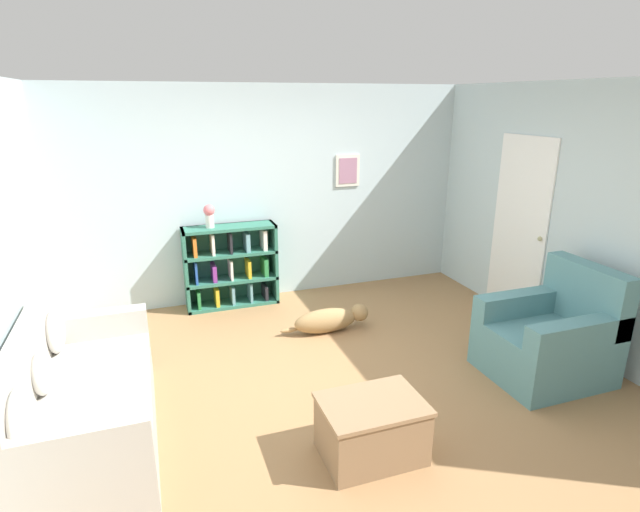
# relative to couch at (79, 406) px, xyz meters

# --- Properties ---
(ground_plane) EXTENTS (14.00, 14.00, 0.00)m
(ground_plane) POSITION_rel_couch_xyz_m (2.05, 0.23, -0.33)
(ground_plane) COLOR #997047
(wall_back) EXTENTS (5.60, 0.13, 2.60)m
(wall_back) POSITION_rel_couch_xyz_m (2.05, 2.48, 0.97)
(wall_back) COLOR silver
(wall_back) RESTS_ON ground_plane
(wall_right) EXTENTS (0.16, 5.00, 2.60)m
(wall_right) POSITION_rel_couch_xyz_m (4.60, 0.25, 0.96)
(wall_right) COLOR silver
(wall_right) RESTS_ON ground_plane
(couch) EXTENTS (0.89, 1.79, 0.88)m
(couch) POSITION_rel_couch_xyz_m (0.00, 0.00, 0.00)
(couch) COLOR #ADA89E
(couch) RESTS_ON ground_plane
(bookshelf) EXTENTS (1.10, 0.32, 0.99)m
(bookshelf) POSITION_rel_couch_xyz_m (1.48, 2.27, 0.16)
(bookshelf) COLOR #2D6B56
(bookshelf) RESTS_ON ground_plane
(recliner_chair) EXTENTS (0.98, 0.86, 1.02)m
(recliner_chair) POSITION_rel_couch_xyz_m (3.93, -0.32, 0.03)
(recliner_chair) COLOR slate
(recliner_chair) RESTS_ON ground_plane
(coffee_table) EXTENTS (0.71, 0.52, 0.43)m
(coffee_table) POSITION_rel_couch_xyz_m (1.93, -0.79, -0.10)
(coffee_table) COLOR #846647
(coffee_table) RESTS_ON ground_plane
(dog) EXTENTS (1.00, 0.24, 0.27)m
(dog) POSITION_rel_couch_xyz_m (2.35, 1.16, -0.19)
(dog) COLOR #9E7A4C
(dog) RESTS_ON ground_plane
(vase) EXTENTS (0.13, 0.13, 0.27)m
(vase) POSITION_rel_couch_xyz_m (1.26, 2.25, 0.82)
(vase) COLOR silver
(vase) RESTS_ON bookshelf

